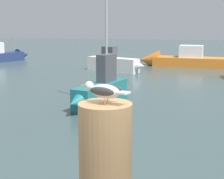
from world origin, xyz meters
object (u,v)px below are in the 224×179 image
Objects in this scene: mooring_post at (105,159)px; boat_navy at (2,55)px; boat_orange at (177,60)px; seagull at (104,91)px; boat_white at (115,63)px; boat_teal at (100,90)px.

mooring_post reaches higher than boat_navy.
mooring_post is at bearing -90.91° from boat_orange.
seagull reaches higher than boat_white.
boat_white is 0.65× the size of boat_orange.
mooring_post is at bearing -76.75° from boat_teal.
mooring_post is 0.16× the size of boat_teal.
boat_navy is 0.92× the size of boat_teal.
seagull is at bearing -59.94° from boat_navy.
seagull is 0.08× the size of boat_navy.
boat_white is 0.76× the size of boat_teal.
mooring_post is 22.15m from boat_orange.
boat_navy is 16.68m from boat_teal.
boat_orange is (0.35, 22.09, -1.59)m from mooring_post.
seagull is at bearing -76.78° from boat_teal.
seagull is 22.19m from boat_orange.
boat_teal is at bearing -83.09° from boat_white.
mooring_post is 0.50m from seagull.
mooring_post is 0.14× the size of boat_orange.
boat_orange is (0.36, 22.08, -2.09)m from seagull.
boat_white is (-3.37, 18.72, -1.53)m from mooring_post.
boat_orange is at bearing -1.54° from boat_navy.
mooring_post is at bearing -79.78° from boat_white.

